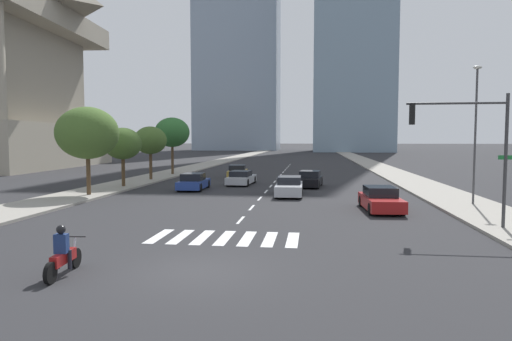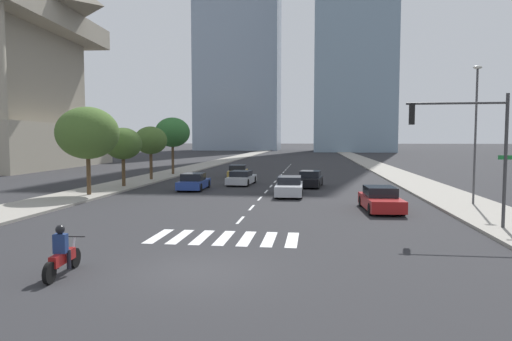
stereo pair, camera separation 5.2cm
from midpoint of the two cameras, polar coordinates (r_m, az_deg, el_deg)
ground_plane at (r=13.74m, az=-7.92°, el=-12.63°), size 800.00×800.00×0.00m
sidewalk_east at (r=43.82m, az=19.02°, el=-1.27°), size 4.00×260.00×0.15m
sidewalk_west at (r=45.75m, az=-13.27°, el=-0.94°), size 4.00×260.00×0.15m
crosswalk_near at (r=18.10m, az=-4.07°, el=-8.52°), size 5.85×2.69×0.01m
lane_divider_center at (r=45.63m, az=2.78°, el=-0.94°), size 0.14×50.00×0.01m
motorcycle_lead at (r=14.25m, az=-23.37°, el=-9.88°), size 0.70×2.17×1.49m
sedan_gold_0 at (r=45.81m, az=-2.40°, el=-0.17°), size 2.13×4.37×1.31m
sedan_silver_1 at (r=38.81m, az=-1.93°, el=-0.98°), size 2.10×4.63×1.21m
sedan_black_2 at (r=37.29m, az=6.80°, el=-1.15°), size 2.22×4.41×1.32m
sedan_blue_3 at (r=35.23m, az=-7.97°, el=-1.47°), size 1.93×4.25×1.30m
sedan_silver_4 at (r=31.39m, az=4.20°, el=-2.07°), size 1.89×4.77×1.33m
sedan_red_5 at (r=25.62m, az=15.47°, el=-3.59°), size 2.03×4.54×1.32m
traffic_signal_near at (r=21.25m, az=25.24°, el=3.98°), size 4.43×0.28×5.70m
street_lamp_east at (r=28.97m, az=26.04°, el=5.21°), size 0.50×0.24×7.98m
street_tree_nearest at (r=32.52m, az=-20.65°, el=4.46°), size 4.16×4.16×5.96m
street_tree_second at (r=37.64m, az=-16.59°, el=3.27°), size 2.99×2.99×4.70m
street_tree_third at (r=43.39m, az=-13.29°, el=3.73°), size 3.06×3.06×4.97m
street_tree_fourth at (r=49.68m, az=-10.63°, el=4.77°), size 3.77×3.77×6.13m
office_tower_left_skyline at (r=171.51m, az=-2.34°, el=20.03°), size 29.51×20.26×103.76m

